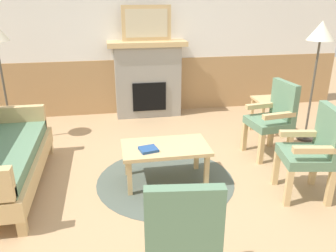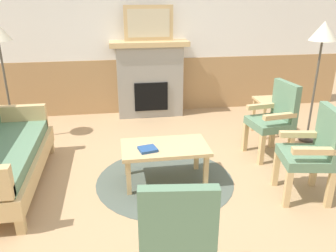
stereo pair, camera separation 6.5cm
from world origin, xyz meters
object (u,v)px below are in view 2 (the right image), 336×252
(couch, at_px, (1,155))
(floor_lamp_by_chairs, at_px, (323,39))
(armchair_near_fireplace, at_px, (275,116))
(side_table, at_px, (271,107))
(fireplace, at_px, (150,78))
(book_on_table, at_px, (148,149))
(coffee_table, at_px, (165,150))
(armchair_front_left, at_px, (177,235))
(framed_picture, at_px, (149,23))
(armchair_by_window_left, at_px, (313,149))

(couch, height_order, floor_lamp_by_chairs, floor_lamp_by_chairs)
(armchair_near_fireplace, distance_m, side_table, 0.73)
(couch, bearing_deg, armchair_near_fireplace, 5.65)
(fireplace, bearing_deg, book_on_table, -96.76)
(book_on_table, height_order, side_table, side_table)
(coffee_table, bearing_deg, armchair_near_fireplace, 16.99)
(fireplace, xyz_separation_m, armchair_front_left, (-0.25, -3.92, -0.11))
(floor_lamp_by_chairs, bearing_deg, couch, -170.16)
(couch, xyz_separation_m, book_on_table, (1.57, -0.22, 0.06))
(coffee_table, bearing_deg, fireplace, 87.88)
(couch, xyz_separation_m, armchair_front_left, (1.60, -1.75, 0.14))
(armchair_front_left, bearing_deg, floor_lamp_by_chairs, 45.59)
(coffee_table, height_order, floor_lamp_by_chairs, floor_lamp_by_chairs)
(coffee_table, xyz_separation_m, side_table, (1.76, 1.13, 0.05))
(fireplace, height_order, armchair_front_left, fireplace)
(framed_picture, distance_m, couch, 3.08)
(book_on_table, relative_size, floor_lamp_by_chairs, 0.11)
(framed_picture, bearing_deg, armchair_near_fireplace, -52.62)
(couch, relative_size, armchair_near_fireplace, 1.84)
(couch, distance_m, armchair_by_window_left, 3.28)
(fireplace, height_order, couch, fireplace)
(framed_picture, height_order, side_table, framed_picture)
(armchair_front_left, distance_m, side_table, 3.35)
(book_on_table, bearing_deg, armchair_near_fireplace, 17.81)
(armchair_near_fireplace, bearing_deg, armchair_by_window_left, -93.09)
(framed_picture, distance_m, side_table, 2.34)
(framed_picture, xyz_separation_m, armchair_by_window_left, (1.36, -2.85, -1.02))
(fireplace, distance_m, framed_picture, 0.91)
(couch, height_order, book_on_table, couch)
(framed_picture, height_order, armchair_front_left, framed_picture)
(fireplace, distance_m, armchair_front_left, 3.93)
(floor_lamp_by_chairs, bearing_deg, armchair_by_window_left, -119.88)
(fireplace, xyz_separation_m, coffee_table, (-0.09, -2.31, -0.27))
(couch, xyz_separation_m, side_table, (3.53, 1.00, 0.04))
(fireplace, bearing_deg, armchair_near_fireplace, -52.61)
(floor_lamp_by_chairs, bearing_deg, armchair_near_fireplace, -153.14)
(coffee_table, height_order, armchair_near_fireplace, armchair_near_fireplace)
(armchair_by_window_left, bearing_deg, armchair_near_fireplace, 86.91)
(coffee_table, xyz_separation_m, armchair_front_left, (-0.16, -1.61, 0.15))
(coffee_table, relative_size, side_table, 1.75)
(couch, relative_size, armchair_front_left, 1.84)
(framed_picture, height_order, armchair_near_fireplace, framed_picture)
(fireplace, bearing_deg, armchair_front_left, -93.60)
(fireplace, distance_m, book_on_table, 2.42)
(fireplace, relative_size, armchair_by_window_left, 1.33)
(side_table, relative_size, floor_lamp_by_chairs, 0.33)
(couch, relative_size, side_table, 3.27)
(side_table, bearing_deg, coffee_table, -147.33)
(fireplace, height_order, book_on_table, fireplace)
(coffee_table, bearing_deg, side_table, 32.67)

